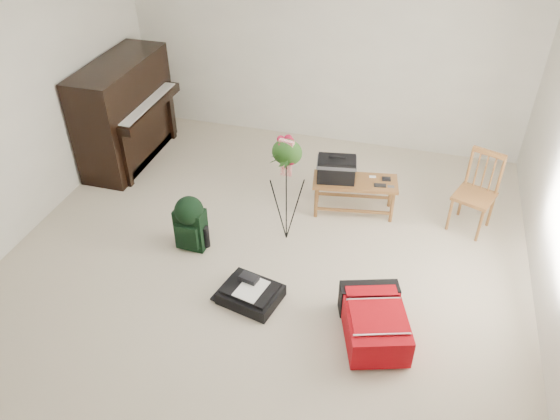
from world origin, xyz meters
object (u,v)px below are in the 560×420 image
(bench, at_px, (343,172))
(black_duffel, at_px, (251,293))
(piano, at_px, (126,114))
(flower_stand, at_px, (287,192))
(green_backpack, at_px, (190,221))
(red_suitcase, at_px, (375,318))
(dining_chair, at_px, (475,193))

(bench, relative_size, black_duffel, 1.60)
(piano, distance_m, flower_stand, 2.53)
(piano, relative_size, green_backpack, 2.56)
(black_duffel, height_order, flower_stand, flower_stand)
(red_suitcase, relative_size, flower_stand, 0.72)
(red_suitcase, xyz_separation_m, black_duffel, (-1.12, 0.07, -0.09))
(bench, distance_m, red_suitcase, 1.79)
(dining_chair, bearing_deg, flower_stand, -137.22)
(red_suitcase, height_order, black_duffel, red_suitcase)
(bench, height_order, red_suitcase, bench)
(red_suitcase, bearing_deg, flower_stand, 117.81)
(piano, height_order, dining_chair, piano)
(green_backpack, bearing_deg, flower_stand, 26.65)
(black_duffel, relative_size, flower_stand, 0.50)
(dining_chair, distance_m, red_suitcase, 1.90)
(piano, height_order, bench, piano)
(dining_chair, bearing_deg, bench, -156.06)
(bench, bearing_deg, piano, 162.32)
(piano, bearing_deg, red_suitcase, -31.60)
(piano, bearing_deg, black_duffel, -41.71)
(bench, xyz_separation_m, dining_chair, (1.36, 0.07, -0.07))
(black_duffel, bearing_deg, flower_stand, 98.14)
(dining_chair, height_order, flower_stand, flower_stand)
(red_suitcase, distance_m, flower_stand, 1.51)
(piano, distance_m, black_duffel, 3.02)
(flower_stand, bearing_deg, red_suitcase, -31.28)
(black_duffel, distance_m, green_backpack, 1.00)
(black_duffel, xyz_separation_m, flower_stand, (0.08, 0.94, 0.50))
(green_backpack, bearing_deg, bench, 41.04)
(piano, height_order, black_duffel, piano)
(bench, bearing_deg, dining_chair, -6.47)
(dining_chair, bearing_deg, green_backpack, -136.55)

